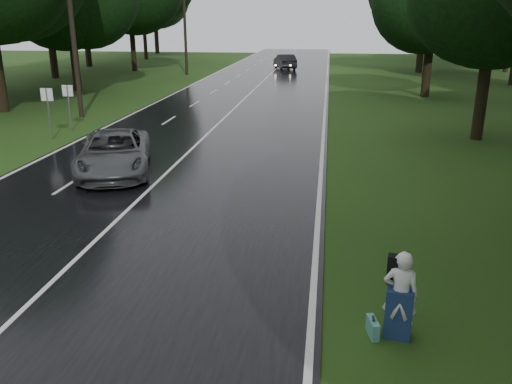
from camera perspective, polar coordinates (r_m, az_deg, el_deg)
ground at (r=11.88m, az=-23.84°, el=-11.59°), size 160.00×160.00×0.00m
road at (r=29.75m, az=-3.90°, el=7.63°), size 12.00×140.00×0.04m
lane_center at (r=29.75m, az=-3.90°, el=7.68°), size 0.12×140.00×0.01m
grey_car at (r=20.36m, az=-15.21°, el=4.16°), size 4.12×6.03×1.53m
far_car at (r=60.84m, az=3.17°, el=14.04°), size 3.10×5.21×1.62m
hitchhiker at (r=10.03m, az=15.43°, el=-11.06°), size 0.70×0.65×1.74m
suitcase at (r=10.27m, az=12.63°, el=-14.25°), size 0.23×0.49×0.34m
utility_pole_mid at (r=32.98m, az=-18.48°, el=7.77°), size 1.80×0.28×9.69m
utility_pole_far at (r=55.43m, az=-7.55°, el=12.59°), size 1.80×0.28×10.86m
road_sign_a at (r=27.24m, az=-21.34°, el=5.33°), size 0.59×0.10×2.48m
road_sign_b at (r=29.00m, az=-19.44°, el=6.29°), size 0.57×0.10×2.37m
tree_left_d at (r=36.77m, az=-25.80°, el=7.92°), size 10.12×10.12×15.81m
tree_left_e at (r=45.19m, az=-18.85°, el=10.43°), size 8.10×8.10×12.65m
tree_left_f at (r=60.43m, az=-13.10°, el=12.76°), size 9.67×9.67×15.11m
tree_right_d at (r=27.71m, az=22.88°, el=5.35°), size 8.12×8.12×12.69m
tree_right_e at (r=41.62m, az=17.91°, el=9.90°), size 7.65×7.65×11.95m
tree_right_f at (r=59.78m, az=17.32°, el=12.35°), size 9.53×9.53×14.89m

